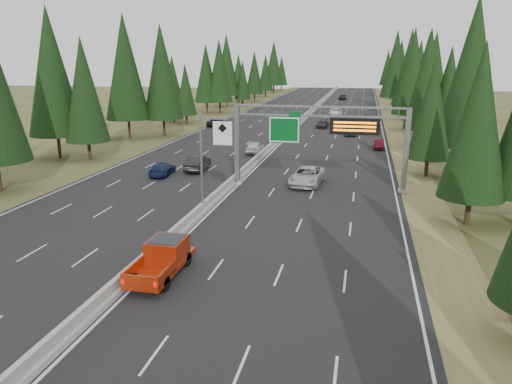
# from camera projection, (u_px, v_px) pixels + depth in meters

# --- Properties ---
(road) EXTENTS (32.00, 260.00, 0.08)m
(road) POSITION_uv_depth(u_px,v_px,m) (296.00, 126.00, 92.11)
(road) COLOR black
(road) RESTS_ON ground
(shoulder_right) EXTENTS (3.60, 260.00, 0.06)m
(shoulder_right) POSITION_uv_depth(u_px,v_px,m) (395.00, 129.00, 88.47)
(shoulder_right) COLOR olive
(shoulder_right) RESTS_ON ground
(shoulder_left) EXTENTS (3.60, 260.00, 0.06)m
(shoulder_left) POSITION_uv_depth(u_px,v_px,m) (204.00, 124.00, 95.75)
(shoulder_left) COLOR #41421F
(shoulder_left) RESTS_ON ground
(median_barrier) EXTENTS (0.70, 260.00, 0.85)m
(median_barrier) POSITION_uv_depth(u_px,v_px,m) (296.00, 124.00, 92.01)
(median_barrier) COLOR gray
(median_barrier) RESTS_ON road
(sign_gantry) EXTENTS (16.75, 0.98, 7.80)m
(sign_gantry) POSITION_uv_depth(u_px,v_px,m) (326.00, 135.00, 46.33)
(sign_gantry) COLOR slate
(sign_gantry) RESTS_ON road
(hov_sign_pole) EXTENTS (2.80, 0.50, 8.00)m
(hov_sign_pole) POSITION_uv_depth(u_px,v_px,m) (208.00, 156.00, 38.82)
(hov_sign_pole) COLOR slate
(hov_sign_pole) RESTS_ON road
(tree_row_right) EXTENTS (12.47, 240.67, 18.95)m
(tree_row_right) POSITION_uv_depth(u_px,v_px,m) (428.00, 74.00, 80.70)
(tree_row_right) COLOR black
(tree_row_right) RESTS_ON ground
(tree_row_left) EXTENTS (12.18, 239.44, 18.80)m
(tree_row_left) POSITION_uv_depth(u_px,v_px,m) (129.00, 77.00, 73.72)
(tree_row_left) COLOR black
(tree_row_left) RESTS_ON ground
(silver_minivan) EXTENTS (3.40, 6.38, 1.71)m
(silver_minivan) POSITION_uv_depth(u_px,v_px,m) (307.00, 176.00, 48.99)
(silver_minivan) COLOR #B6B6BB
(silver_minivan) RESTS_ON road
(red_pickup) EXTENTS (2.10, 5.89, 1.92)m
(red_pickup) POSITION_uv_depth(u_px,v_px,m) (164.00, 255.00, 28.65)
(red_pickup) COLOR black
(red_pickup) RESTS_ON road
(car_ahead_green) EXTENTS (2.32, 4.81, 1.58)m
(car_ahead_green) POSITION_uv_depth(u_px,v_px,m) (351.00, 130.00, 80.78)
(car_ahead_green) COLOR #14592F
(car_ahead_green) RESTS_ON road
(car_ahead_dkred) EXTENTS (1.44, 3.90, 1.28)m
(car_ahead_dkred) POSITION_uv_depth(u_px,v_px,m) (379.00, 144.00, 68.69)
(car_ahead_dkred) COLOR #500B17
(car_ahead_dkred) RESTS_ON road
(car_ahead_dkgrey) EXTENTS (2.18, 4.76, 1.35)m
(car_ahead_dkgrey) POSITION_uv_depth(u_px,v_px,m) (323.00, 124.00, 89.64)
(car_ahead_dkgrey) COLOR black
(car_ahead_dkgrey) RESTS_ON road
(car_ahead_white) EXTENTS (3.10, 5.78, 1.54)m
(car_ahead_white) POSITION_uv_depth(u_px,v_px,m) (336.00, 112.00, 109.25)
(car_ahead_white) COLOR white
(car_ahead_white) RESTS_ON road
(car_ahead_far) EXTENTS (2.39, 5.02, 1.66)m
(car_ahead_far) POSITION_uv_depth(u_px,v_px,m) (342.00, 97.00, 151.60)
(car_ahead_far) COLOR black
(car_ahead_far) RESTS_ON road
(car_onc_near) EXTENTS (1.88, 5.05, 1.65)m
(car_onc_near) POSITION_uv_depth(u_px,v_px,m) (198.00, 163.00, 55.18)
(car_onc_near) COLOR black
(car_onc_near) RESTS_ON road
(car_onc_blue) EXTENTS (2.40, 4.93, 1.38)m
(car_onc_blue) POSITION_uv_depth(u_px,v_px,m) (162.00, 169.00, 53.03)
(car_onc_blue) COLOR #16204D
(car_onc_blue) RESTS_ON road
(car_onc_white) EXTENTS (1.89, 4.64, 1.58)m
(car_onc_white) POSITION_uv_depth(u_px,v_px,m) (255.00, 147.00, 65.41)
(car_onc_white) COLOR silver
(car_onc_white) RESTS_ON road
(car_onc_far) EXTENTS (3.00, 5.65, 1.51)m
(car_onc_far) POSITION_uv_depth(u_px,v_px,m) (215.00, 122.00, 91.85)
(car_onc_far) COLOR black
(car_onc_far) RESTS_ON road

